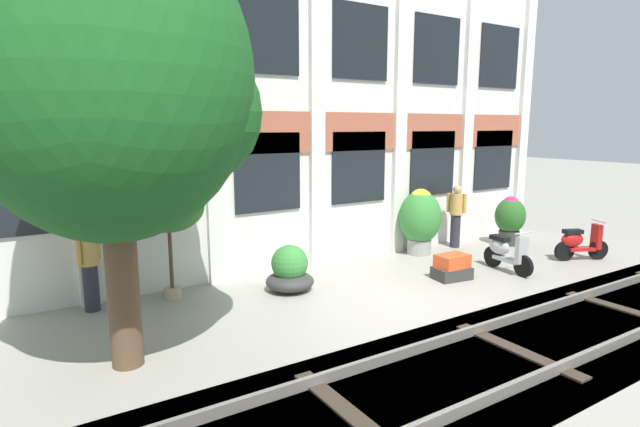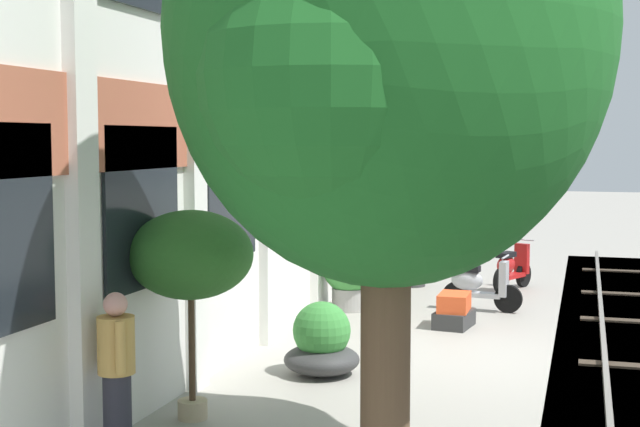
# 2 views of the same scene
# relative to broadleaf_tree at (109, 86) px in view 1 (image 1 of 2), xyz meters

# --- Properties ---
(ground_plane) EXTENTS (80.00, 80.00, 0.00)m
(ground_plane) POSITION_rel_broadleaf_tree_xyz_m (4.81, -0.23, -3.73)
(ground_plane) COLOR #9E998E
(apartment_facade) EXTENTS (15.00, 0.64, 8.91)m
(apartment_facade) POSITION_rel_broadleaf_tree_xyz_m (4.81, 3.10, 0.70)
(apartment_facade) COLOR silver
(apartment_facade) RESTS_ON ground
(rail_tracks) EXTENTS (22.64, 2.80, 0.43)m
(rail_tracks) POSITION_rel_broadleaf_tree_xyz_m (4.81, -2.59, -3.87)
(rail_tracks) COLOR #423F3A
(rail_tracks) RESTS_ON ground
(broadleaf_tree) EXTENTS (3.82, 3.64, 5.93)m
(broadleaf_tree) POSITION_rel_broadleaf_tree_xyz_m (0.00, 0.00, 0.00)
(broadleaf_tree) COLOR brown
(broadleaf_tree) RESTS_ON ground
(potted_plant_fluted_column) EXTENTS (0.81, 0.81, 1.35)m
(potted_plant_fluted_column) POSITION_rel_broadleaf_tree_xyz_m (10.39, 1.76, -2.98)
(potted_plant_fluted_column) COLOR #333333
(potted_plant_fluted_column) RESTS_ON ground
(potted_plant_square_trough) EXTENTS (0.83, 0.61, 0.54)m
(potted_plant_square_trough) POSITION_rel_broadleaf_tree_xyz_m (6.69, 0.37, -3.48)
(potted_plant_square_trough) COLOR #333333
(potted_plant_square_trough) RESTS_ON ground
(potted_plant_wide_bowl) EXTENTS (0.96, 0.96, 0.93)m
(potted_plant_wide_bowl) POSITION_rel_broadleaf_tree_xyz_m (3.40, 1.57, -3.35)
(potted_plant_wide_bowl) COLOR #333333
(potted_plant_wide_bowl) RESTS_ON ground
(potted_plant_ribbed_drum) EXTENTS (1.06, 1.06, 1.68)m
(potted_plant_ribbed_drum) POSITION_rel_broadleaf_tree_xyz_m (7.58, 2.31, -2.79)
(potted_plant_ribbed_drum) COLOR gray
(potted_plant_ribbed_drum) RESTS_ON ground
(potted_plant_tall_urn) EXTENTS (1.32, 1.32, 2.23)m
(potted_plant_tall_urn) POSITION_rel_broadleaf_tree_xyz_m (1.29, 2.37, -2.00)
(potted_plant_tall_urn) COLOR tan
(potted_plant_tall_urn) RESTS_ON ground
(scooter_near_curb) EXTENTS (1.30, 0.74, 0.98)m
(scooter_near_curb) POSITION_rel_broadleaf_tree_xyz_m (10.45, -0.20, -3.30)
(scooter_near_curb) COLOR black
(scooter_near_curb) RESTS_ON ground
(scooter_second_parked) EXTENTS (0.50, 1.38, 0.98)m
(scooter_second_parked) POSITION_rel_broadleaf_tree_xyz_m (8.17, 0.17, -3.30)
(scooter_second_parked) COLOR black
(scooter_second_parked) RESTS_ON ground
(resident_by_doorway) EXTENTS (0.34, 0.47, 1.68)m
(resident_by_doorway) POSITION_rel_broadleaf_tree_xyz_m (8.91, 2.35, -2.83)
(resident_by_doorway) COLOR #282833
(resident_by_doorway) RESTS_ON ground
(resident_watching_tracks) EXTENTS (0.43, 0.37, 1.59)m
(resident_watching_tracks) POSITION_rel_broadleaf_tree_xyz_m (-0.10, 2.47, -2.88)
(resident_watching_tracks) COLOR #282833
(resident_watching_tracks) RESTS_ON ground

